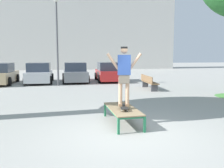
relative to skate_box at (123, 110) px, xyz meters
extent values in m
plane|color=#999993|center=(-0.15, -0.95, -0.41)|extent=(120.00, 120.00, 0.00)
cube|color=silver|center=(-2.53, 29.97, 7.03)|extent=(36.17, 4.00, 14.90)
cube|color=#237A4C|center=(-0.36, 0.92, -0.22)|extent=(0.06, 0.06, 0.38)
cube|color=#237A4C|center=(0.34, 0.92, -0.22)|extent=(0.06, 0.06, 0.38)
cube|color=#237A4C|center=(-0.34, -0.92, -0.22)|extent=(0.06, 0.06, 0.38)
cube|color=#237A4C|center=(0.36, -0.92, -0.22)|extent=(0.06, 0.06, 0.38)
cylinder|color=#237A4C|center=(-0.35, 0.00, -0.01)|extent=(0.06, 1.90, 0.05)
cylinder|color=#237A4C|center=(0.35, 0.00, -0.01)|extent=(0.06, 1.90, 0.05)
cylinder|color=#237A4C|center=(-0.01, 0.92, -0.01)|extent=(0.76, 0.05, 0.05)
cylinder|color=#237A4C|center=(0.01, -0.92, -0.01)|extent=(0.76, 0.05, 0.05)
cube|color=#847051|center=(0.00, 0.00, 0.03)|extent=(0.77, 1.90, 0.03)
cube|color=black|center=(0.00, -0.14, 0.13)|extent=(0.35, 0.82, 0.02)
cylinder|color=silver|center=(-0.02, 0.15, 0.07)|extent=(0.04, 0.06, 0.06)
cylinder|color=silver|center=(0.13, 0.12, 0.07)|extent=(0.04, 0.06, 0.06)
cylinder|color=silver|center=(-0.13, -0.40, 0.07)|extent=(0.04, 0.06, 0.06)
cylinder|color=silver|center=(0.02, -0.43, 0.07)|extent=(0.04, 0.06, 0.06)
cylinder|color=tan|center=(-0.10, -0.12, 0.55)|extent=(0.11, 0.11, 0.82)
cube|color=#99704C|center=(-0.09, -0.07, 0.17)|extent=(0.14, 0.25, 0.07)
cylinder|color=tan|center=(0.10, -0.16, 0.55)|extent=(0.11, 0.11, 0.82)
cube|color=#99704C|center=(0.11, -0.11, 0.17)|extent=(0.14, 0.25, 0.07)
cube|color=#756B5B|center=(0.00, -0.14, 0.92)|extent=(0.33, 0.25, 0.24)
cube|color=#2D4C99|center=(0.00, -0.14, 1.32)|extent=(0.40, 0.29, 0.56)
cylinder|color=tan|center=(-0.29, -0.08, 1.40)|extent=(0.41, 0.16, 0.52)
cylinder|color=tan|center=(0.30, -0.20, 1.40)|extent=(0.41, 0.16, 0.52)
sphere|color=tan|center=(0.00, -0.14, 1.73)|extent=(0.20, 0.20, 0.20)
cylinder|color=black|center=(0.00, -0.14, 1.80)|extent=(0.19, 0.19, 0.05)
cube|color=tan|center=(-6.04, 11.32, 0.10)|extent=(1.79, 4.24, 0.70)
cube|color=#2D3847|center=(-6.04, 11.17, 0.77)|extent=(1.60, 2.13, 0.64)
cylinder|color=black|center=(-5.16, 12.60, -0.11)|extent=(0.23, 0.60, 0.60)
cylinder|color=black|center=(-5.21, 10.00, -0.11)|extent=(0.23, 0.60, 0.60)
cube|color=#B7BABF|center=(-3.41, 11.62, 0.10)|extent=(1.71, 4.20, 0.70)
cube|color=#2D3847|center=(-3.41, 11.47, 0.77)|extent=(1.56, 2.10, 0.64)
cylinder|color=black|center=(-4.26, 12.92, -0.11)|extent=(0.22, 0.60, 0.60)
cylinder|color=black|center=(-2.56, 12.92, -0.11)|extent=(0.22, 0.60, 0.60)
cylinder|color=black|center=(-4.25, 10.31, -0.11)|extent=(0.22, 0.60, 0.60)
cylinder|color=black|center=(-2.55, 10.32, -0.11)|extent=(0.22, 0.60, 0.60)
cube|color=slate|center=(-0.77, 11.70, 0.10)|extent=(1.72, 4.21, 0.70)
cube|color=#2D3847|center=(-0.77, 11.55, 0.77)|extent=(1.57, 2.11, 0.64)
cylinder|color=black|center=(-1.63, 13.00, -0.11)|extent=(0.22, 0.60, 0.60)
cylinder|color=black|center=(0.07, 13.01, -0.11)|extent=(0.22, 0.60, 0.60)
cylinder|color=black|center=(-1.62, 10.40, -0.11)|extent=(0.22, 0.60, 0.60)
cylinder|color=black|center=(0.08, 10.40, -0.11)|extent=(0.22, 0.60, 0.60)
cube|color=red|center=(1.86, 11.73, 0.10)|extent=(1.88, 4.27, 0.70)
cube|color=#2D3847|center=(1.85, 11.58, 0.77)|extent=(1.65, 2.17, 0.64)
cylinder|color=black|center=(1.07, 13.06, -0.11)|extent=(0.25, 0.61, 0.60)
cylinder|color=black|center=(2.76, 12.99, -0.11)|extent=(0.25, 0.61, 0.60)
cylinder|color=black|center=(0.95, 10.46, -0.11)|extent=(0.25, 0.61, 0.60)
cylinder|color=black|center=(2.65, 10.39, -0.11)|extent=(0.25, 0.61, 0.60)
cube|color=brown|center=(3.41, 6.66, 0.02)|extent=(0.64, 2.43, 0.06)
cube|color=brown|center=(3.21, 6.67, 0.24)|extent=(0.24, 2.40, 0.36)
cube|color=#424247|center=(3.48, 7.61, -0.21)|extent=(0.38, 0.11, 0.40)
cube|color=#424247|center=(3.33, 5.70, -0.21)|extent=(0.38, 0.11, 0.40)
cylinder|color=#4C4C51|center=(-2.01, 9.56, 2.34)|extent=(0.12, 0.12, 5.50)
camera|label=1|loc=(-1.69, -6.51, 1.57)|focal=37.41mm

